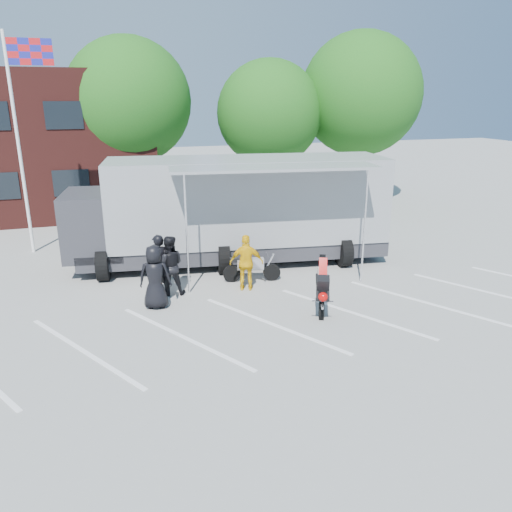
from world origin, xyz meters
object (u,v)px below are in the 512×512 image
tree_right (361,95)px  parked_motorcycle (252,281)px  transporter_truck (235,262)px  tree_mid (269,113)px  spectator_leather_c (169,265)px  spectator_leather_b (159,264)px  flagpole (22,118)px  spectator_hivis (246,263)px  spectator_leather_a (155,277)px  stunt_bike_rider (320,310)px  tree_left (129,101)px

tree_right → parked_motorcycle: (-9.34, -10.22, -5.88)m
parked_motorcycle → transporter_truck: bearing=12.1°
tree_mid → spectator_leather_c: size_ratio=4.15×
spectator_leather_b → flagpole: bearing=-55.0°
spectator_leather_c → tree_mid: bearing=-114.1°
flagpole → transporter_truck: (6.91, -3.63, -5.05)m
spectator_hivis → spectator_leather_a: bearing=27.6°
flagpole → spectator_leather_a: bearing=-62.2°
transporter_truck → spectator_leather_b: bearing=-135.4°
tree_mid → transporter_truck: (-4.34, -8.63, -4.94)m
tree_right → spectator_hivis: size_ratio=5.13×
flagpole → spectator_hivis: (6.52, -6.39, -4.16)m
stunt_bike_rider → spectator_leather_a: bearing=-176.7°
tree_right → parked_motorcycle: bearing=-132.4°
transporter_truck → tree_left: bearing=113.4°
spectator_leather_c → stunt_bike_rider: bearing=155.7°
transporter_truck → spectator_hivis: bearing=-90.0°
tree_right → transporter_truck: bearing=-138.9°
tree_left → spectator_leather_b: size_ratio=4.58×
flagpole → stunt_bike_rider: 12.79m
parked_motorcycle → spectator_leather_b: (-3.01, -0.16, 0.94)m
transporter_truck → parked_motorcycle: 2.08m
flagpole → tree_mid: size_ratio=1.04×
flagpole → tree_left: size_ratio=0.93×
tree_left → tree_mid: bearing=-8.1°
parked_motorcycle → stunt_bike_rider: bearing=-145.2°
flagpole → spectator_leather_c: size_ratio=4.33×
stunt_bike_rider → spectator_leather_c: (-3.88, 2.51, 0.92)m
flagpole → spectator_leather_b: 8.16m
transporter_truck → spectator_hivis: transporter_truck is taller
flagpole → spectator_leather_b: (3.90, -5.88, -4.11)m
tree_right → spectator_leather_c: size_ratio=4.93×
spectator_leather_a → spectator_leather_b: size_ratio=0.99×
stunt_bike_rider → spectator_leather_b: size_ratio=0.96×
tree_left → spectator_hivis: size_ratio=4.86×
spectator_leather_a → spectator_hivis: size_ratio=1.05×
tree_mid → parked_motorcycle: 12.57m
stunt_bike_rider → spectator_leather_b: 5.04m
tree_left → stunt_bike_rider: (3.84, -14.53, -5.57)m
spectator_leather_c → spectator_hivis: (2.33, -0.37, -0.04)m
tree_mid → spectator_leather_a: 14.69m
flagpole → spectator_leather_b: bearing=-56.5°
transporter_truck → spectator_leather_b: size_ratio=6.28×
flagpole → tree_left: 7.37m
parked_motorcycle → stunt_bike_rider: stunt_bike_rider is taller
tree_left → spectator_leather_c: tree_left is taller
parked_motorcycle → stunt_bike_rider: size_ratio=1.06×
tree_mid → parked_motorcycle: size_ratio=3.99×
spectator_hivis → tree_right: bearing=-114.5°
tree_mid → spectator_leather_b: tree_mid is taller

